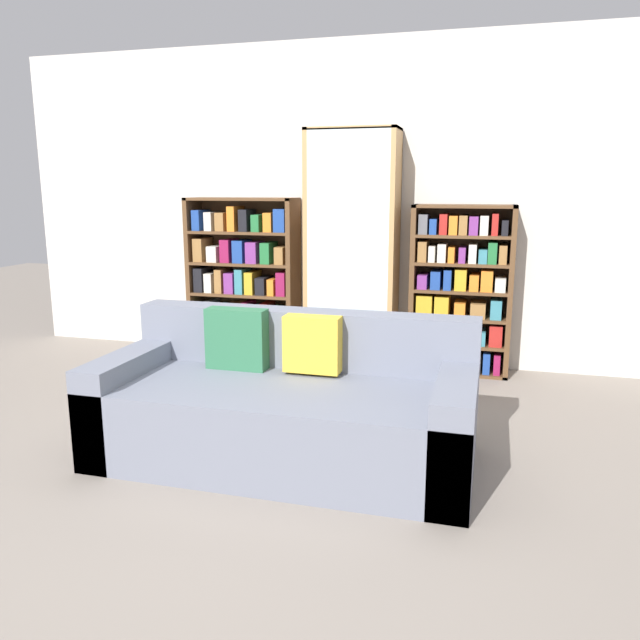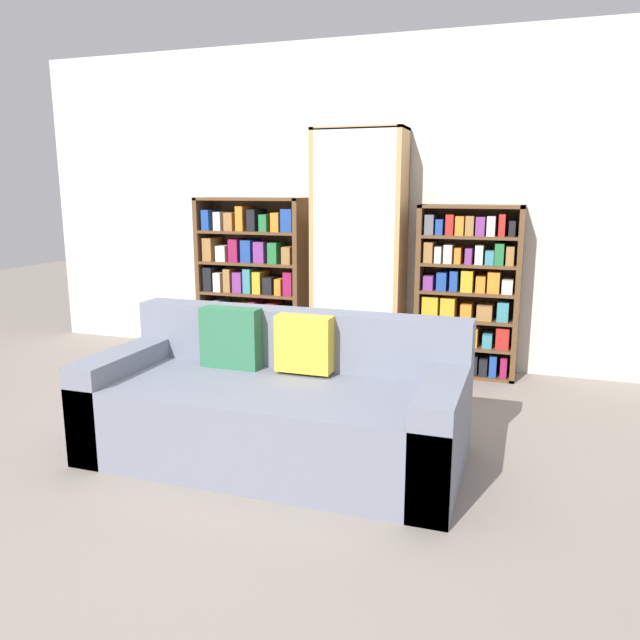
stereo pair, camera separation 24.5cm
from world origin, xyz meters
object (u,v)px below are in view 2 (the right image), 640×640
at_px(bookshelf_left, 253,280).
at_px(couch, 277,407).
at_px(bookshelf_right, 468,293).
at_px(display_cabinet, 359,251).
at_px(wine_bottle, 372,382).

bearing_deg(bookshelf_left, couch, -61.82).
bearing_deg(bookshelf_right, couch, -112.89).
relative_size(display_cabinet, bookshelf_right, 1.44).
bearing_deg(couch, wine_bottle, 73.63).
relative_size(bookshelf_left, bookshelf_right, 1.03).
xyz_separation_m(couch, bookshelf_right, (0.83, 1.97, 0.38)).
distance_m(couch, bookshelf_right, 2.17).
bearing_deg(bookshelf_left, wine_bottle, -35.54).
height_order(bookshelf_right, wine_bottle, bookshelf_right).
height_order(bookshelf_left, bookshelf_right, bookshelf_left).
xyz_separation_m(couch, display_cabinet, (-0.07, 1.96, 0.69)).
bearing_deg(couch, bookshelf_left, 118.18).
distance_m(couch, wine_bottle, 1.06).
height_order(bookshelf_left, wine_bottle, bookshelf_left).
bearing_deg(wine_bottle, couch, -106.37).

